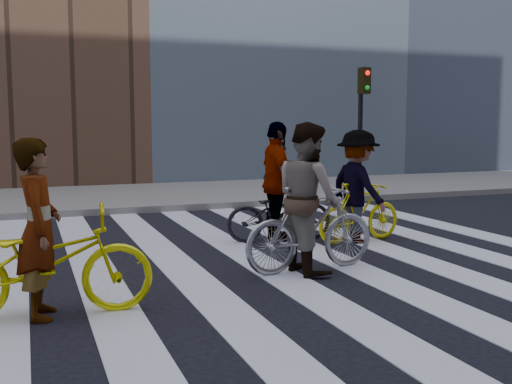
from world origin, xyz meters
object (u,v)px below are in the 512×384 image
bike_silver_mid (311,228)px  rider_right (358,187)px  bike_yellow_left (46,263)px  bike_dark_rear (279,213)px  rider_rear (277,182)px  rider_left (39,229)px  bike_yellow_right (360,212)px  traffic_signal (362,110)px  rider_mid (308,198)px

bike_silver_mid → rider_right: rider_right is taller
bike_yellow_left → bike_silver_mid: (3.33, 0.73, 0.02)m
bike_silver_mid → bike_dark_rear: size_ratio=1.06×
bike_silver_mid → rider_rear: (0.38, 2.04, 0.42)m
rider_left → rider_right: bearing=-60.9°
bike_yellow_right → rider_rear: rider_rear is taller
traffic_signal → bike_silver_mid: traffic_signal is taller
bike_yellow_right → rider_rear: (-1.23, 0.59, 0.50)m
bike_yellow_left → rider_rear: (3.71, 2.78, 0.43)m
bike_yellow_right → rider_rear: bearing=55.5°
bike_dark_rear → rider_mid: size_ratio=0.92×
bike_yellow_left → rider_mid: bearing=-72.2°
rider_left → rider_rear: rider_rear is taller
bike_silver_mid → rider_rear: rider_rear is taller
bike_dark_rear → rider_mid: (-0.48, -2.04, 0.51)m
bike_yellow_left → rider_left: bearing=95.2°
traffic_signal → rider_right: size_ratio=1.80×
bike_silver_mid → bike_yellow_right: (1.61, 1.46, -0.08)m
bike_yellow_left → rider_left: size_ratio=1.17×
bike_yellow_right → bike_silver_mid: bearing=123.2°
bike_yellow_left → rider_right: bearing=-60.7°
bike_silver_mid → rider_rear: 2.12m
bike_dark_rear → rider_rear: rider_rear is taller
rider_rear → bike_silver_mid: bearing=174.7°
bike_dark_rear → traffic_signal: bearing=-39.0°
traffic_signal → rider_left: 10.56m
bike_yellow_left → rider_right: (4.89, 2.19, 0.36)m
traffic_signal → rider_rear: traffic_signal is taller
bike_yellow_left → bike_silver_mid: bike_silver_mid is taller
rider_left → rider_right: size_ratio=0.98×
bike_yellow_left → bike_silver_mid: size_ratio=1.11×
traffic_signal → bike_yellow_right: (-2.86, -4.74, -1.78)m
traffic_signal → bike_silver_mid: size_ratio=1.75×
rider_mid → bike_silver_mid: bearing=-94.7°
bike_silver_mid → bike_dark_rear: bike_silver_mid is taller
traffic_signal → bike_yellow_right: size_ratio=2.02×
bike_yellow_right → bike_dark_rear: bike_yellow_right is taller
bike_silver_mid → bike_yellow_right: bearing=-52.5°
rider_mid → rider_right: size_ratio=1.07×
bike_yellow_left → rider_right: 5.37m
bike_yellow_right → rider_mid: size_ratio=0.84×
rider_left → rider_right: (4.94, 2.19, 0.02)m
bike_silver_mid → rider_left: bearing=97.6°
traffic_signal → rider_rear: size_ratio=1.68×
bike_dark_rear → rider_left: rider_left is taller
bike_yellow_left → bike_dark_rear: bike_yellow_left is taller
rider_rear → bike_yellow_left: bearing=132.0°
bike_yellow_right → rider_left: (-4.99, -2.19, 0.41)m
rider_left → rider_mid: size_ratio=0.92×
rider_left → rider_rear: size_ratio=0.91×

